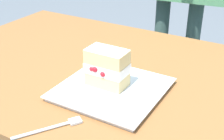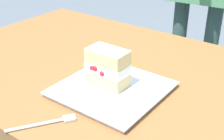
{
  "view_description": "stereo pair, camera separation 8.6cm",
  "coord_description": "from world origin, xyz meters",
  "px_view_note": "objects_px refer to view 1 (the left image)",
  "views": [
    {
      "loc": [
        0.38,
        -0.78,
        1.19
      ],
      "look_at": [
        -0.01,
        -0.11,
        0.8
      ],
      "focal_mm": 50.14,
      "sensor_mm": 36.0,
      "label": 1
    },
    {
      "loc": [
        0.45,
        -0.73,
        1.19
      ],
      "look_at": [
        -0.01,
        -0.11,
        0.8
      ],
      "focal_mm": 50.14,
      "sensor_mm": 36.0,
      "label": 2
    }
  ],
  "objects_px": {
    "patio_table": "(131,103)",
    "dessert_fork": "(52,127)",
    "cake_slice": "(107,68)",
    "dessert_plate": "(112,89)"
  },
  "relations": [
    {
      "from": "patio_table",
      "to": "dessert_fork",
      "type": "distance_m",
      "value": 0.35
    },
    {
      "from": "dessert_fork",
      "to": "cake_slice",
      "type": "bearing_deg",
      "value": 85.3
    },
    {
      "from": "patio_table",
      "to": "dessert_plate",
      "type": "bearing_deg",
      "value": -93.76
    },
    {
      "from": "dessert_fork",
      "to": "dessert_plate",
      "type": "bearing_deg",
      "value": 80.16
    },
    {
      "from": "dessert_fork",
      "to": "patio_table",
      "type": "bearing_deg",
      "value": 82.24
    },
    {
      "from": "dessert_plate",
      "to": "cake_slice",
      "type": "height_order",
      "value": "cake_slice"
    },
    {
      "from": "cake_slice",
      "to": "dessert_fork",
      "type": "height_order",
      "value": "cake_slice"
    },
    {
      "from": "patio_table",
      "to": "dessert_plate",
      "type": "height_order",
      "value": "dessert_plate"
    },
    {
      "from": "dessert_plate",
      "to": "dessert_fork",
      "type": "distance_m",
      "value": 0.22
    },
    {
      "from": "cake_slice",
      "to": "dessert_fork",
      "type": "relative_size",
      "value": 0.78
    }
  ]
}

